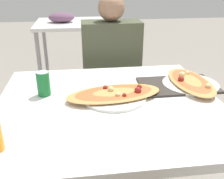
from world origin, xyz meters
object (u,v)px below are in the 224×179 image
Objects in this scene: pizza_second at (190,82)px; chair_far_seated at (110,82)px; dining_table at (109,115)px; person_seated at (112,65)px; soda_can at (43,84)px; pizza_main at (114,94)px.

chair_far_seated is at bearing 118.22° from pizza_second.
chair_far_seated is at bearing 82.87° from dining_table.
person_seated reaches higher than chair_far_seated.
chair_far_seated is 2.16× the size of pizza_second.
soda_can reaches higher than pizza_second.
dining_table is 8.69× the size of soda_can.
person_seated is at bearing 54.19° from soda_can.
dining_table is 2.51× the size of pizza_second.
person_seated is 2.39× the size of pizza_main.
soda_can is 0.79m from pizza_second.
dining_table is 0.90× the size of person_seated.
person_seated is at bearing 90.00° from chair_far_seated.
dining_table is at bearing -125.59° from pizza_main.
soda_can is (-0.35, 0.08, 0.04)m from pizza_main.
soda_can is (-0.42, -0.59, 0.12)m from person_seated.
soda_can is at bearing 58.98° from chair_far_seated.
pizza_second reaches higher than dining_table.
person_seated is 2.79× the size of pizza_second.
dining_table is 0.85m from chair_far_seated.
dining_table is at bearing -21.35° from soda_can.
chair_far_seated reaches higher than dining_table.
chair_far_seated is 7.49× the size of soda_can.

